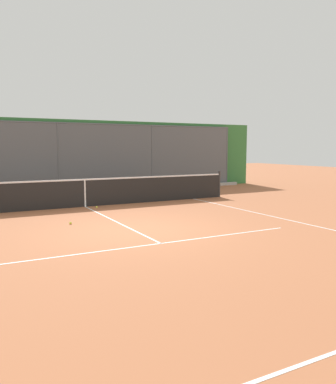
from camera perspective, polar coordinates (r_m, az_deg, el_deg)
The scene contains 6 objects.
ground_plane at distance 9.58m, azimuth -5.18°, elevation -5.64°, with size 60.00×60.00×0.00m, color #A8603D.
court_line_markings at distance 7.96m, azimuth -0.02°, elevation -8.13°, with size 8.78×10.49×0.01m.
fence_backdrop at distance 17.93m, azimuth -16.37°, elevation 5.04°, with size 20.93×1.37×3.25m.
tennis_net at distance 13.47m, azimuth -12.20°, elevation -0.07°, with size 11.29×0.09×1.07m.
tennis_ball_near_net at distance 10.56m, azimuth -14.24°, elevation -4.48°, with size 0.07×0.07×0.07m, color #C1D138.
tennis_ball_near_baseline at distance 13.15m, azimuth -10.51°, elevation -2.21°, with size 0.07×0.07×0.07m, color #D6E042.
Camera 1 is at (3.60, 8.64, 2.03)m, focal length 36.02 mm.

